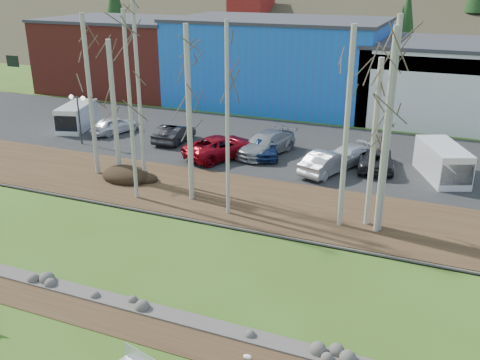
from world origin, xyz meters
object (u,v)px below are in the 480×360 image
at_px(car_1, 177,134).
at_px(car_5, 327,162).
at_px(van_white, 443,163).
at_px(car_2, 222,147).
at_px(car_0, 115,125).
at_px(car_6, 375,158).
at_px(seagull, 248,357).
at_px(car_4, 264,146).
at_px(van_grey, 76,117).
at_px(car_8, 171,133).
at_px(car_7, 347,156).
at_px(car_3, 266,144).
at_px(street_lamp, 78,106).

relative_size(car_1, car_5, 0.87).
bearing_deg(van_white, car_1, 155.03).
distance_m(car_2, car_5, 7.58).
distance_m(car_0, car_6, 20.90).
distance_m(seagull, car_4, 21.48).
height_order(car_2, van_grey, van_grey).
relative_size(seagull, car_8, 0.09).
height_order(car_2, car_5, car_2).
distance_m(car_4, car_7, 5.81).
distance_m(car_0, car_3, 13.19).
xyz_separation_m(car_0, car_8, (5.37, -0.27, -0.04)).
height_order(seagull, car_2, car_2).
xyz_separation_m(street_lamp, car_7, (19.67, 2.95, -2.29)).
distance_m(car_0, car_1, 5.90).
relative_size(street_lamp, car_1, 0.94).
bearing_deg(street_lamp, car_7, 11.25).
bearing_deg(car_6, car_8, -11.98).
height_order(car_2, car_8, car_2).
relative_size(car_1, car_3, 0.73).
xyz_separation_m(car_1, car_6, (15.00, -0.06, 0.02)).
distance_m(car_1, car_2, 5.12).
xyz_separation_m(car_5, car_6, (2.71, 2.23, -0.07)).
xyz_separation_m(car_4, van_grey, (-16.88, 0.63, 0.30)).
relative_size(seagull, car_5, 0.08).
bearing_deg(seagull, car_6, 112.25).
relative_size(car_6, van_grey, 0.97).
distance_m(car_1, car_4, 7.38).
bearing_deg(car_4, seagull, -95.14).
bearing_deg(car_2, car_7, -140.34).
height_order(street_lamp, car_2, street_lamp).
bearing_deg(car_1, van_white, 176.69).
bearing_deg(car_5, car_6, -123.08).
distance_m(car_1, car_8, 0.52).
bearing_deg(car_7, car_6, 32.59).
bearing_deg(car_2, car_8, 7.07).
relative_size(car_5, car_6, 0.94).
xyz_separation_m(car_0, car_6, (20.89, -0.33, -0.02)).
bearing_deg(van_grey, car_5, -22.64).
height_order(car_6, car_8, car_6).
height_order(car_2, car_3, car_3).
height_order(van_white, van_grey, van_white).
height_order(car_2, van_white, van_white).
height_order(seagull, van_grey, van_grey).
bearing_deg(car_8, car_7, 177.09).
height_order(seagull, car_8, car_8).
relative_size(car_0, car_1, 1.02).
relative_size(seagull, car_3, 0.07).
bearing_deg(van_white, car_4, 156.85).
bearing_deg(van_grey, car_7, -17.19).
xyz_separation_m(car_3, car_8, (-7.82, 0.14, -0.14)).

